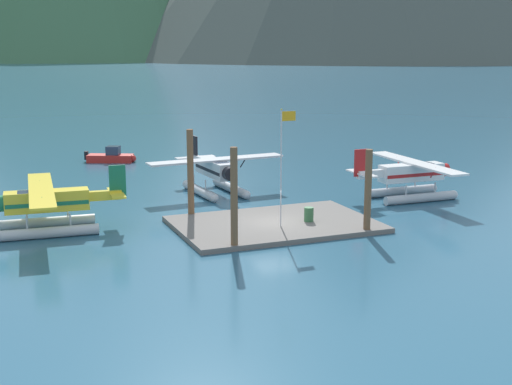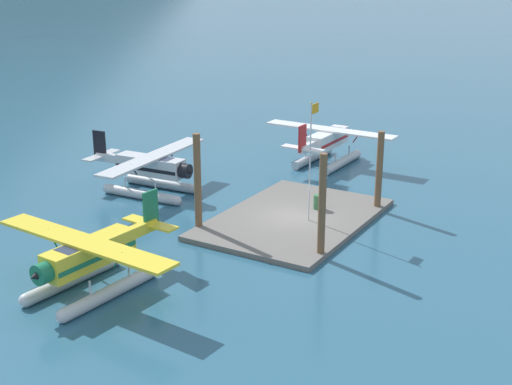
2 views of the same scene
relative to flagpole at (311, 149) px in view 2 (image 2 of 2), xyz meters
The scene contains 10 objects.
ground_plane 4.71m from the flagpole, 92.64° to the left, with size 1200.00×1200.00×0.00m, color #285670.
dock_platform 4.57m from the flagpole, 92.64° to the left, with size 12.02×8.11×0.30m, color #66605B.
piling_near_left 5.18m from the flagpole, 146.48° to the right, with size 0.39×0.39×5.66m, color brown.
piling_near_right 5.41m from the flagpole, 30.68° to the right, with size 0.41×0.41×5.04m, color brown.
piling_far_left 6.74m from the flagpole, 129.65° to the left, with size 0.41×0.41×5.73m, color brown.
flagpole is the anchor object (origin of this frame).
fuel_drum 4.34m from the flagpole, 11.38° to the left, with size 0.62×0.62×0.88m.
seaplane_white_stbd_fwd 13.38m from the flagpole, 20.58° to the left, with size 7.98×10.42×3.84m.
seaplane_yellow_port_fwd 14.26m from the flagpole, 159.60° to the left, with size 7.97×10.47×3.84m.
seaplane_silver_bow_centre 11.95m from the flagpole, 91.43° to the left, with size 10.47×7.97×3.84m.
Camera 2 is at (-34.35, -17.88, 14.79)m, focal length 48.67 mm.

